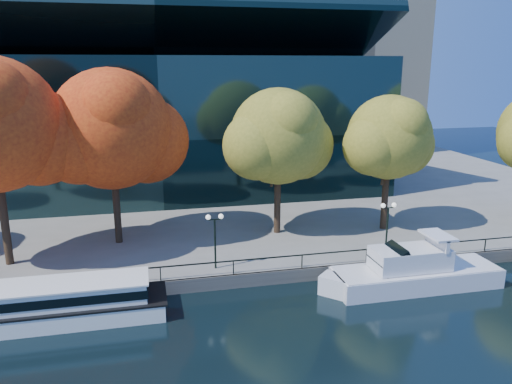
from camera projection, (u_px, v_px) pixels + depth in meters
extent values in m
plane|color=black|center=(243.00, 308.00, 31.98)|extent=(160.00, 160.00, 0.00)
cube|color=slate|center=(189.00, 178.00, 66.33)|extent=(90.00, 67.00, 1.00)
cube|color=#47443F|center=(234.00, 281.00, 34.74)|extent=(90.00, 0.25, 1.00)
cube|color=black|center=(233.00, 261.00, 34.56)|extent=(88.20, 0.08, 0.08)
cube|color=black|center=(233.00, 268.00, 34.69)|extent=(0.07, 0.07, 0.90)
cube|color=black|center=(157.00, 126.00, 59.36)|extent=(50.00, 24.00, 16.00)
cube|color=black|center=(154.00, 42.00, 53.22)|extent=(50.00, 17.14, 7.86)
cube|color=white|center=(47.00, 313.00, 30.16)|extent=(14.02, 3.40, 1.10)
cube|color=black|center=(46.00, 305.00, 30.02)|extent=(14.30, 3.47, 0.12)
cube|color=white|center=(54.00, 294.00, 29.97)|extent=(10.93, 2.79, 1.20)
cube|color=black|center=(54.00, 294.00, 29.96)|extent=(11.07, 2.86, 0.55)
cube|color=white|center=(53.00, 284.00, 29.81)|extent=(11.21, 2.93, 0.10)
cube|color=silver|center=(416.00, 278.00, 34.94)|extent=(11.75, 3.36, 1.34)
cube|color=silver|center=(337.00, 286.00, 33.69)|extent=(2.57, 2.57, 1.34)
cube|color=silver|center=(417.00, 268.00, 34.77)|extent=(11.52, 3.29, 0.09)
cube|color=silver|center=(410.00, 258.00, 34.44)|extent=(5.29, 2.52, 1.46)
cube|color=black|center=(390.00, 258.00, 34.09)|extent=(2.31, 2.42, 1.83)
cube|color=silver|center=(437.00, 241.00, 34.60)|extent=(0.28, 2.62, 0.90)
cube|color=silver|center=(438.00, 235.00, 34.49)|extent=(1.57, 2.62, 0.17)
cylinder|color=black|center=(3.00, 210.00, 35.54)|extent=(0.56, 0.56, 8.14)
cylinder|color=black|center=(6.00, 166.00, 35.04)|extent=(1.26, 1.93, 4.06)
sphere|color=#A7220D|center=(38.00, 138.00, 36.19)|extent=(7.04, 7.04, 7.04)
cylinder|color=black|center=(116.00, 198.00, 40.07)|extent=(0.56, 0.56, 7.43)
cylinder|color=black|center=(120.00, 162.00, 39.64)|extent=(1.18, 1.79, 3.72)
cylinder|color=black|center=(108.00, 167.00, 39.04)|extent=(1.09, 1.23, 3.33)
sphere|color=#A7220D|center=(111.00, 129.00, 38.69)|extent=(9.42, 9.42, 9.42)
sphere|color=#A7220D|center=(146.00, 140.00, 40.87)|extent=(7.06, 7.06, 7.06)
sphere|color=#A7220D|center=(79.00, 141.00, 37.47)|extent=(6.59, 6.59, 6.59)
sphere|color=#A7220D|center=(115.00, 110.00, 36.60)|extent=(5.65, 5.65, 5.65)
cylinder|color=black|center=(277.00, 195.00, 42.56)|extent=(0.56, 0.56, 6.70)
cylinder|color=black|center=(283.00, 164.00, 42.20)|extent=(1.10, 1.65, 3.36)
cylinder|color=black|center=(274.00, 168.00, 41.60)|extent=(1.01, 1.14, 3.01)
sphere|color=olive|center=(278.00, 136.00, 41.31)|extent=(8.00, 8.00, 8.00)
sphere|color=olive|center=(299.00, 145.00, 43.16)|extent=(6.00, 6.00, 6.00)
sphere|color=olive|center=(257.00, 146.00, 40.28)|extent=(5.60, 5.60, 5.60)
sphere|color=olive|center=(288.00, 121.00, 39.54)|extent=(4.80, 4.80, 4.80)
cylinder|color=black|center=(385.00, 193.00, 43.62)|extent=(0.56, 0.56, 6.52)
cylinder|color=black|center=(391.00, 163.00, 43.28)|extent=(1.08, 1.61, 3.27)
cylinder|color=black|center=(384.00, 168.00, 42.67)|extent=(0.99, 1.12, 2.93)
sphere|color=olive|center=(389.00, 137.00, 42.40)|extent=(7.19, 7.19, 7.19)
sphere|color=olive|center=(403.00, 145.00, 44.07)|extent=(5.39, 5.39, 5.39)
sphere|color=olive|center=(373.00, 146.00, 41.48)|extent=(5.03, 5.03, 5.03)
sphere|color=olive|center=(402.00, 124.00, 40.81)|extent=(4.31, 4.31, 4.31)
cylinder|color=black|center=(215.00, 244.00, 35.30)|extent=(0.14, 0.14, 3.60)
cube|color=black|center=(215.00, 219.00, 34.84)|extent=(0.90, 0.06, 0.06)
sphere|color=white|center=(208.00, 217.00, 34.70)|extent=(0.36, 0.36, 0.36)
sphere|color=white|center=(221.00, 216.00, 34.89)|extent=(0.36, 0.36, 0.36)
cylinder|color=black|center=(387.00, 231.00, 38.14)|extent=(0.14, 0.14, 3.60)
cube|color=black|center=(388.00, 208.00, 37.68)|extent=(0.90, 0.06, 0.06)
sphere|color=white|center=(383.00, 206.00, 37.53)|extent=(0.36, 0.36, 0.36)
sphere|color=white|center=(394.00, 205.00, 37.72)|extent=(0.36, 0.36, 0.36)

